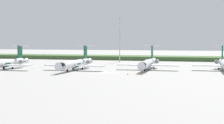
% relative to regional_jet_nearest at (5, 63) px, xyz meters
% --- Properties ---
extents(ground_plane, '(500.00, 500.00, 0.00)m').
position_rel_regional_jet_nearest_xyz_m(ground_plane, '(39.54, 28.37, -2.54)').
color(ground_plane, '#9E9B96').
extents(grass_berm, '(320.00, 20.00, 2.21)m').
position_rel_regional_jet_nearest_xyz_m(grass_berm, '(39.54, 78.07, -1.43)').
color(grass_berm, '#426033').
rests_on(grass_berm, ground).
extents(regional_jet_nearest, '(22.81, 31.00, 9.00)m').
position_rel_regional_jet_nearest_xyz_m(regional_jet_nearest, '(0.00, 0.00, 0.00)').
color(regional_jet_nearest, silver).
rests_on(regional_jet_nearest, ground).
extents(regional_jet_second, '(22.81, 31.00, 9.00)m').
position_rel_regional_jet_nearest_xyz_m(regional_jet_second, '(26.67, 4.71, 0.00)').
color(regional_jet_second, silver).
rests_on(regional_jet_second, ground).
extents(regional_jet_third, '(22.81, 31.00, 9.00)m').
position_rel_regional_jet_nearest_xyz_m(regional_jet_third, '(52.34, 13.46, 0.00)').
color(regional_jet_third, silver).
rests_on(regional_jet_third, ground).
extents(regional_jet_fourth, '(22.81, 31.00, 9.00)m').
position_rel_regional_jet_nearest_xyz_m(regional_jet_fourth, '(79.68, 17.10, 0.00)').
color(regional_jet_fourth, silver).
rests_on(regional_jet_fourth, ground).
extents(antenna_mast, '(4.40, 0.50, 22.71)m').
position_rel_regional_jet_nearest_xyz_m(antenna_mast, '(31.32, 54.33, 6.90)').
color(antenna_mast, '#B2B2B7').
rests_on(antenna_mast, ground).
extents(safety_cone_front_marker, '(0.44, 0.44, 0.55)m').
position_rel_regional_jet_nearest_xyz_m(safety_cone_front_marker, '(48.82, -6.79, -2.26)').
color(safety_cone_front_marker, orange).
rests_on(safety_cone_front_marker, ground).
extents(safety_cone_mid_marker, '(0.44, 0.44, 0.55)m').
position_rel_regional_jet_nearest_xyz_m(safety_cone_mid_marker, '(52.75, -6.03, -2.26)').
color(safety_cone_mid_marker, orange).
rests_on(safety_cone_mid_marker, ground).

